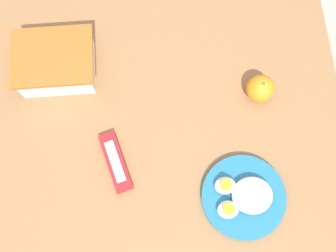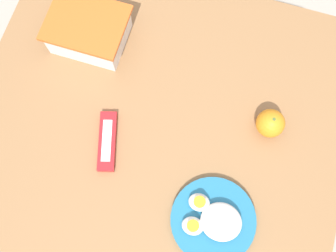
% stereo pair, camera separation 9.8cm
% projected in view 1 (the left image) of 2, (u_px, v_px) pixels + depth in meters
% --- Properties ---
extents(ground_plane, '(10.00, 10.00, 0.00)m').
position_uv_depth(ground_plane, '(162.00, 172.00, 1.73)').
color(ground_plane, '#B2A899').
extents(table, '(0.97, 0.88, 0.75)m').
position_uv_depth(table, '(158.00, 136.00, 1.10)').
color(table, '#996B42').
rests_on(table, ground_plane).
extents(food_container, '(0.20, 0.16, 0.09)m').
position_uv_depth(food_container, '(57.00, 64.00, 1.01)').
color(food_container, white).
rests_on(food_container, table).
extents(orange_fruit, '(0.07, 0.07, 0.07)m').
position_uv_depth(orange_fruit, '(260.00, 89.00, 1.00)').
color(orange_fruit, orange).
rests_on(orange_fruit, table).
extents(rice_plate, '(0.20, 0.20, 0.05)m').
position_uv_depth(rice_plate, '(244.00, 197.00, 0.94)').
color(rice_plate, teal).
rests_on(rice_plate, table).
extents(candy_bar, '(0.08, 0.16, 0.02)m').
position_uv_depth(candy_bar, '(116.00, 162.00, 0.97)').
color(candy_bar, red).
rests_on(candy_bar, table).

